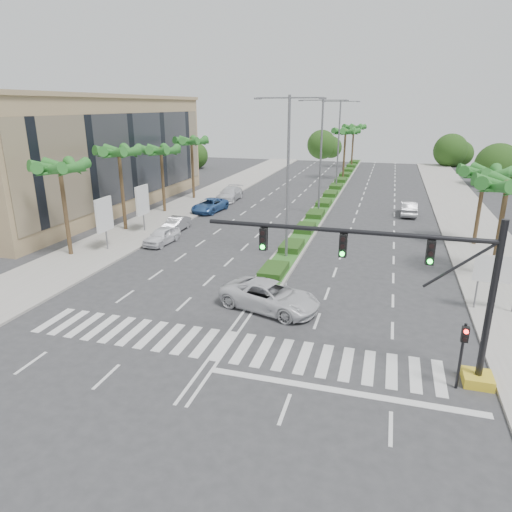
{
  "coord_description": "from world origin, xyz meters",
  "views": [
    {
      "loc": [
        7.14,
        -18.75,
        11.3
      ],
      "look_at": [
        0.11,
        5.31,
        3.0
      ],
      "focal_mm": 32.0,
      "sensor_mm": 36.0,
      "label": 1
    }
  ],
  "objects_px": {
    "car_parked_c": "(210,205)",
    "car_parked_d": "(230,194)",
    "car_parked_a": "(162,236)",
    "car_crossing": "(270,296)",
    "car_right": "(409,208)",
    "car_parked_b": "(176,224)"
  },
  "relations": [
    {
      "from": "car_crossing",
      "to": "car_right",
      "type": "relative_size",
      "value": 1.26
    },
    {
      "from": "car_parked_c",
      "to": "car_right",
      "type": "height_order",
      "value": "car_right"
    },
    {
      "from": "car_crossing",
      "to": "car_right",
      "type": "bearing_deg",
      "value": -0.61
    },
    {
      "from": "car_parked_a",
      "to": "car_right",
      "type": "bearing_deg",
      "value": 44.32
    },
    {
      "from": "car_parked_b",
      "to": "car_crossing",
      "type": "xyz_separation_m",
      "value": [
        12.92,
        -14.35,
        0.17
      ]
    },
    {
      "from": "car_parked_d",
      "to": "car_right",
      "type": "height_order",
      "value": "car_parked_d"
    },
    {
      "from": "car_parked_d",
      "to": "car_right",
      "type": "bearing_deg",
      "value": -7.63
    },
    {
      "from": "car_parked_b",
      "to": "car_right",
      "type": "relative_size",
      "value": 0.85
    },
    {
      "from": "car_parked_c",
      "to": "car_crossing",
      "type": "bearing_deg",
      "value": -53.35
    },
    {
      "from": "car_crossing",
      "to": "car_parked_d",
      "type": "bearing_deg",
      "value": 39.95
    },
    {
      "from": "car_parked_b",
      "to": "car_right",
      "type": "distance_m",
      "value": 24.83
    },
    {
      "from": "car_parked_c",
      "to": "car_parked_d",
      "type": "relative_size",
      "value": 0.94
    },
    {
      "from": "car_parked_c",
      "to": "car_right",
      "type": "relative_size",
      "value": 1.12
    },
    {
      "from": "car_parked_c",
      "to": "car_parked_d",
      "type": "height_order",
      "value": "car_parked_d"
    },
    {
      "from": "car_parked_b",
      "to": "car_parked_c",
      "type": "height_order",
      "value": "car_parked_c"
    },
    {
      "from": "car_parked_b",
      "to": "car_parked_a",
      "type": "bearing_deg",
      "value": -79.86
    },
    {
      "from": "car_parked_b",
      "to": "car_crossing",
      "type": "bearing_deg",
      "value": -47.25
    },
    {
      "from": "car_parked_c",
      "to": "car_parked_a",
      "type": "bearing_deg",
      "value": -79.79
    },
    {
      "from": "car_parked_a",
      "to": "car_parked_c",
      "type": "relative_size",
      "value": 0.79
    },
    {
      "from": "car_parked_a",
      "to": "car_parked_d",
      "type": "relative_size",
      "value": 0.75
    },
    {
      "from": "car_parked_b",
      "to": "car_parked_d",
      "type": "distance_m",
      "value": 15.22
    },
    {
      "from": "car_parked_b",
      "to": "car_parked_d",
      "type": "height_order",
      "value": "car_parked_d"
    }
  ]
}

